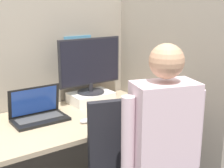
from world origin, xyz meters
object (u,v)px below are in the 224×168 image
(monitor, at_px, (90,65))
(person, at_px, (171,150))
(paper_box, at_px, (91,97))
(laptop, at_px, (38,114))
(carrot_toy, at_px, (124,117))
(stapler, at_px, (142,101))

(monitor, relative_size, person, 0.41)
(paper_box, bearing_deg, monitor, 90.00)
(monitor, height_order, laptop, monitor)
(monitor, bearing_deg, person, -96.46)
(paper_box, xyz_separation_m, person, (-0.12, -1.02, -0.01))
(monitor, xyz_separation_m, carrot_toy, (-0.01, -0.47, -0.29))
(paper_box, height_order, person, person)
(monitor, bearing_deg, laptop, -164.84)
(paper_box, relative_size, laptop, 0.93)
(stapler, distance_m, carrot_toy, 0.39)
(stapler, relative_size, carrot_toy, 1.06)
(paper_box, height_order, carrot_toy, paper_box)
(person, bearing_deg, stapler, 60.12)
(carrot_toy, bearing_deg, stapler, 31.46)
(person, bearing_deg, laptop, 113.65)
(monitor, bearing_deg, carrot_toy, -91.51)
(monitor, distance_m, stapler, 0.51)
(monitor, distance_m, carrot_toy, 0.55)
(laptop, distance_m, carrot_toy, 0.60)
(stapler, distance_m, person, 0.88)
(laptop, bearing_deg, monitor, 15.16)
(paper_box, height_order, monitor, monitor)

